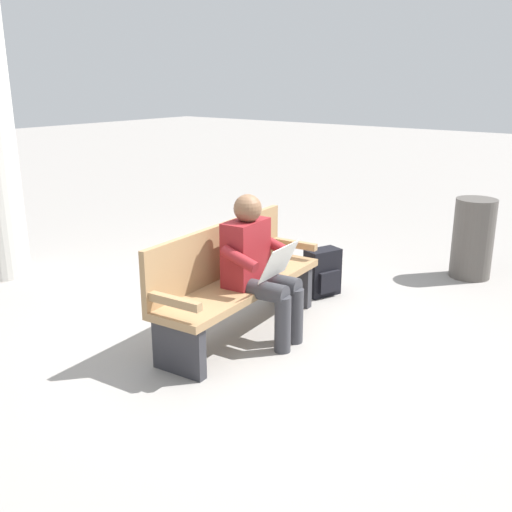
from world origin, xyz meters
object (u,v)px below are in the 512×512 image
object	(u,v)px
bench_near	(234,280)
person_seated	(258,265)
trash_bin	(473,238)
backpack	(323,273)

from	to	relation	value
bench_near	person_seated	size ratio (longest dim) A/B	1.56
bench_near	trash_bin	size ratio (longest dim) A/B	2.19
backpack	bench_near	bearing A→B (deg)	-5.74
trash_bin	backpack	bearing A→B (deg)	-33.99
person_seated	backpack	xyz separation A→B (m)	(-1.18, -0.11, -0.40)
bench_near	person_seated	world-z (taller)	person_seated
person_seated	trash_bin	distance (m)	2.74
backpack	trash_bin	world-z (taller)	trash_bin
person_seated	trash_bin	world-z (taller)	person_seated
bench_near	backpack	bearing A→B (deg)	169.11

